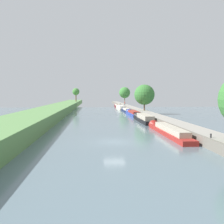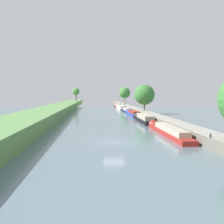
{
  "view_description": "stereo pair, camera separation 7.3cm",
  "coord_description": "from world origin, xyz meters",
  "px_view_note": "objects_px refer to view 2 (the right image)",
  "views": [
    {
      "loc": [
        -2.48,
        -29.62,
        5.7
      ],
      "look_at": [
        2.41,
        36.17,
        1.0
      ],
      "focal_mm": 40.3,
      "sensor_mm": 36.0,
      "label": 1
    },
    {
      "loc": [
        -2.4,
        -29.62,
        5.7
      ],
      "look_at": [
        2.41,
        36.17,
        1.0
      ],
      "focal_mm": 40.3,
      "sensor_mm": 36.0,
      "label": 2
    }
  ],
  "objects_px": {
    "narrowboat_red": "(168,131)",
    "mooring_bollard_near": "(211,136)",
    "person_walking": "(125,103)",
    "mooring_bollard_far": "(120,104)",
    "narrowboat_black": "(143,118)",
    "narrowboat_navy": "(126,110)",
    "narrowboat_blue": "(133,113)",
    "narrowboat_cream": "(121,108)",
    "narrowboat_maroon": "(118,106)"
  },
  "relations": [
    {
      "from": "narrowboat_red",
      "to": "narrowboat_navy",
      "type": "bearing_deg",
      "value": 89.84
    },
    {
      "from": "narrowboat_red",
      "to": "mooring_bollard_near",
      "type": "distance_m",
      "value": 9.5
    },
    {
      "from": "narrowboat_red",
      "to": "mooring_bollard_far",
      "type": "distance_m",
      "value": 80.83
    },
    {
      "from": "narrowboat_blue",
      "to": "narrowboat_cream",
      "type": "xyz_separation_m",
      "value": [
        -0.09,
        29.43,
        -0.03
      ]
    },
    {
      "from": "person_walking",
      "to": "mooring_bollard_near",
      "type": "distance_m",
      "value": 76.1
    },
    {
      "from": "narrowboat_navy",
      "to": "narrowboat_cream",
      "type": "xyz_separation_m",
      "value": [
        -0.2,
        14.39,
        0.05
      ]
    },
    {
      "from": "person_walking",
      "to": "mooring_bollard_far",
      "type": "bearing_deg",
      "value": 91.71
    },
    {
      "from": "narrowboat_cream",
      "to": "mooring_bollard_far",
      "type": "bearing_deg",
      "value": 84.47
    },
    {
      "from": "narrowboat_cream",
      "to": "narrowboat_maroon",
      "type": "relative_size",
      "value": 1.3
    },
    {
      "from": "person_walking",
      "to": "mooring_bollard_near",
      "type": "height_order",
      "value": "person_walking"
    },
    {
      "from": "narrowboat_black",
      "to": "mooring_bollard_far",
      "type": "height_order",
      "value": "narrowboat_black"
    },
    {
      "from": "narrowboat_blue",
      "to": "mooring_bollard_near",
      "type": "xyz_separation_m",
      "value": [
        1.81,
        -41.05,
        0.76
      ]
    },
    {
      "from": "narrowboat_cream",
      "to": "mooring_bollard_near",
      "type": "bearing_deg",
      "value": -88.46
    },
    {
      "from": "narrowboat_red",
      "to": "person_walking",
      "type": "relative_size",
      "value": 10.28
    },
    {
      "from": "narrowboat_navy",
      "to": "mooring_bollard_far",
      "type": "relative_size",
      "value": 28.42
    },
    {
      "from": "narrowboat_cream",
      "to": "mooring_bollard_near",
      "type": "height_order",
      "value": "mooring_bollard_near"
    },
    {
      "from": "narrowboat_blue",
      "to": "narrowboat_navy",
      "type": "bearing_deg",
      "value": 89.57
    },
    {
      "from": "narrowboat_maroon",
      "to": "narrowboat_navy",
      "type": "bearing_deg",
      "value": -89.88
    },
    {
      "from": "narrowboat_maroon",
      "to": "narrowboat_blue",
      "type": "bearing_deg",
      "value": -90.07
    },
    {
      "from": "narrowboat_red",
      "to": "mooring_bollard_near",
      "type": "height_order",
      "value": "mooring_bollard_near"
    },
    {
      "from": "narrowboat_cream",
      "to": "narrowboat_navy",
      "type": "bearing_deg",
      "value": -89.19
    },
    {
      "from": "narrowboat_red",
      "to": "narrowboat_black",
      "type": "height_order",
      "value": "narrowboat_black"
    },
    {
      "from": "narrowboat_black",
      "to": "narrowboat_cream",
      "type": "xyz_separation_m",
      "value": [
        -0.02,
        44.14,
        -0.09
      ]
    },
    {
      "from": "mooring_bollard_far",
      "to": "person_walking",
      "type": "bearing_deg",
      "value": -88.29
    },
    {
      "from": "narrowboat_red",
      "to": "mooring_bollard_far",
      "type": "xyz_separation_m",
      "value": [
        1.83,
        80.81,
        0.78
      ]
    },
    {
      "from": "narrowboat_red",
      "to": "narrowboat_black",
      "type": "distance_m",
      "value": 17.05
    },
    {
      "from": "narrowboat_black",
      "to": "person_walking",
      "type": "distance_m",
      "value": 49.83
    },
    {
      "from": "narrowboat_maroon",
      "to": "person_walking",
      "type": "xyz_separation_m",
      "value": [
        2.18,
        -8.59,
        1.4
      ]
    },
    {
      "from": "narrowboat_navy",
      "to": "narrowboat_black",
      "type": "bearing_deg",
      "value": -90.35
    },
    {
      "from": "narrowboat_red",
      "to": "narrowboat_navy",
      "type": "distance_m",
      "value": 46.8
    },
    {
      "from": "narrowboat_cream",
      "to": "narrowboat_maroon",
      "type": "bearing_deg",
      "value": 89.43
    },
    {
      "from": "narrowboat_maroon",
      "to": "mooring_bollard_far",
      "type": "bearing_deg",
      "value": 71.99
    },
    {
      "from": "narrowboat_maroon",
      "to": "mooring_bollard_near",
      "type": "distance_m",
      "value": 84.71
    },
    {
      "from": "narrowboat_cream",
      "to": "mooring_bollard_near",
      "type": "xyz_separation_m",
      "value": [
        1.9,
        -70.48,
        0.79
      ]
    },
    {
      "from": "mooring_bollard_near",
      "to": "mooring_bollard_far",
      "type": "xyz_separation_m",
      "value": [
        0.0,
        90.1,
        0.0
      ]
    },
    {
      "from": "mooring_bollard_far",
      "to": "mooring_bollard_near",
      "type": "bearing_deg",
      "value": -90.0
    },
    {
      "from": "narrowboat_navy",
      "to": "narrowboat_cream",
      "type": "relative_size",
      "value": 0.83
    },
    {
      "from": "narrowboat_red",
      "to": "narrowboat_blue",
      "type": "xyz_separation_m",
      "value": [
        0.02,
        31.76,
        0.02
      ]
    },
    {
      "from": "narrowboat_blue",
      "to": "narrowboat_black",
      "type": "bearing_deg",
      "value": -90.26
    },
    {
      "from": "mooring_bollard_near",
      "to": "narrowboat_red",
      "type": "bearing_deg",
      "value": 101.14
    },
    {
      "from": "narrowboat_blue",
      "to": "person_walking",
      "type": "relative_size",
      "value": 9.05
    },
    {
      "from": "narrowboat_red",
      "to": "narrowboat_cream",
      "type": "bearing_deg",
      "value": 90.07
    },
    {
      "from": "narrowboat_red",
      "to": "narrowboat_cream",
      "type": "relative_size",
      "value": 1.11
    },
    {
      "from": "narrowboat_navy",
      "to": "mooring_bollard_near",
      "type": "relative_size",
      "value": 28.42
    },
    {
      "from": "narrowboat_blue",
      "to": "person_walking",
      "type": "xyz_separation_m",
      "value": [
        2.23,
        35.04,
        1.41
      ]
    },
    {
      "from": "narrowboat_maroon",
      "to": "narrowboat_black",
      "type": "bearing_deg",
      "value": -90.12
    },
    {
      "from": "narrowboat_navy",
      "to": "narrowboat_maroon",
      "type": "bearing_deg",
      "value": 90.12
    },
    {
      "from": "narrowboat_cream",
      "to": "mooring_bollard_far",
      "type": "height_order",
      "value": "mooring_bollard_far"
    },
    {
      "from": "person_walking",
      "to": "mooring_bollard_far",
      "type": "xyz_separation_m",
      "value": [
        -0.42,
        14.0,
        -0.65
      ]
    },
    {
      "from": "narrowboat_navy",
      "to": "mooring_bollard_far",
      "type": "xyz_separation_m",
      "value": [
        1.7,
        34.01,
        0.84
      ]
    }
  ]
}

